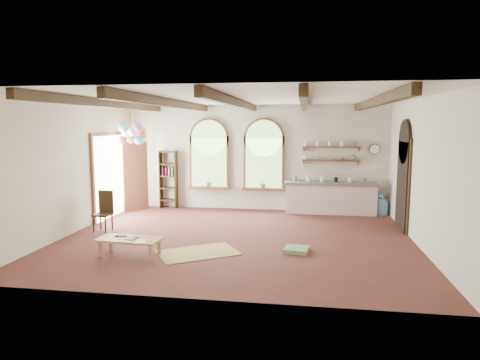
% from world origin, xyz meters
% --- Properties ---
extents(floor, '(8.00, 8.00, 0.00)m').
position_xyz_m(floor, '(0.00, 0.00, 0.00)').
color(floor, '#552923').
rests_on(floor, ground).
extents(ceiling_beams, '(6.20, 6.80, 0.18)m').
position_xyz_m(ceiling_beams, '(0.00, 0.00, 3.10)').
color(ceiling_beams, '#392912').
rests_on(ceiling_beams, ceiling).
extents(window_left, '(1.30, 0.28, 2.20)m').
position_xyz_m(window_left, '(-1.40, 3.43, 1.63)').
color(window_left, brown).
rests_on(window_left, floor).
extents(window_right, '(1.30, 0.28, 2.20)m').
position_xyz_m(window_right, '(0.30, 3.43, 1.63)').
color(window_right, brown).
rests_on(window_right, floor).
extents(left_doorway, '(0.10, 1.90, 2.50)m').
position_xyz_m(left_doorway, '(-3.95, 1.80, 1.15)').
color(left_doorway, brown).
rests_on(left_doorway, floor).
extents(right_doorway, '(0.10, 1.30, 2.40)m').
position_xyz_m(right_doorway, '(3.95, 1.50, 1.10)').
color(right_doorway, black).
rests_on(right_doorway, floor).
extents(kitchen_counter, '(2.68, 0.62, 0.94)m').
position_xyz_m(kitchen_counter, '(2.30, 3.20, 0.48)').
color(kitchen_counter, beige).
rests_on(kitchen_counter, floor).
extents(wall_shelf_lower, '(1.70, 0.24, 0.04)m').
position_xyz_m(wall_shelf_lower, '(2.30, 3.38, 1.55)').
color(wall_shelf_lower, brown).
rests_on(wall_shelf_lower, wall_back).
extents(wall_shelf_upper, '(1.70, 0.24, 0.04)m').
position_xyz_m(wall_shelf_upper, '(2.30, 3.38, 1.95)').
color(wall_shelf_upper, brown).
rests_on(wall_shelf_upper, wall_back).
extents(wall_clock, '(0.32, 0.04, 0.32)m').
position_xyz_m(wall_clock, '(3.55, 3.45, 1.90)').
color(wall_clock, black).
rests_on(wall_clock, wall_back).
extents(bookshelf, '(0.53, 0.32, 1.80)m').
position_xyz_m(bookshelf, '(-2.70, 3.32, 0.90)').
color(bookshelf, '#392912').
rests_on(bookshelf, floor).
extents(coffee_table, '(1.31, 0.69, 0.36)m').
position_xyz_m(coffee_table, '(-1.90, -1.62, 0.32)').
color(coffee_table, tan).
rests_on(coffee_table, floor).
extents(side_chair, '(0.42, 0.42, 0.99)m').
position_xyz_m(side_chair, '(-3.37, 0.22, 0.29)').
color(side_chair, '#392912').
rests_on(side_chair, floor).
extents(floor_mat, '(1.85, 1.67, 0.02)m').
position_xyz_m(floor_mat, '(-0.60, -1.23, 0.01)').
color(floor_mat, tan).
rests_on(floor_mat, floor).
extents(floor_cushion, '(0.55, 0.55, 0.08)m').
position_xyz_m(floor_cushion, '(1.40, -0.82, 0.04)').
color(floor_cushion, gray).
rests_on(floor_cushion, floor).
extents(water_jug_a, '(0.32, 0.32, 0.61)m').
position_xyz_m(water_jug_a, '(3.75, 3.20, 0.26)').
color(water_jug_a, '#5E99C9').
rests_on(water_jug_a, floor).
extents(water_jug_b, '(0.27, 0.27, 0.52)m').
position_xyz_m(water_jug_b, '(3.82, 3.20, 0.22)').
color(water_jug_b, '#5E99C9').
rests_on(water_jug_b, floor).
extents(balloon_cluster, '(0.84, 0.89, 1.16)m').
position_xyz_m(balloon_cluster, '(-3.41, 2.30, 2.34)').
color(balloon_cluster, white).
rests_on(balloon_cluster, floor).
extents(table_book, '(0.28, 0.31, 0.02)m').
position_xyz_m(table_book, '(-2.22, -1.48, 0.37)').
color(table_book, olive).
rests_on(table_book, coffee_table).
extents(tablet, '(0.21, 0.28, 0.01)m').
position_xyz_m(tablet, '(-1.84, -1.62, 0.37)').
color(tablet, black).
rests_on(tablet, coffee_table).
extents(potted_plant_left, '(0.27, 0.23, 0.30)m').
position_xyz_m(potted_plant_left, '(-1.40, 3.32, 0.85)').
color(potted_plant_left, '#598C4C').
rests_on(potted_plant_left, window_left).
extents(potted_plant_right, '(0.27, 0.23, 0.30)m').
position_xyz_m(potted_plant_right, '(0.30, 3.32, 0.85)').
color(potted_plant_right, '#598C4C').
rests_on(potted_plant_right, window_right).
extents(shelf_cup_a, '(0.12, 0.10, 0.10)m').
position_xyz_m(shelf_cup_a, '(1.55, 3.38, 1.62)').
color(shelf_cup_a, white).
rests_on(shelf_cup_a, wall_shelf_lower).
extents(shelf_cup_b, '(0.10, 0.10, 0.09)m').
position_xyz_m(shelf_cup_b, '(1.90, 3.38, 1.62)').
color(shelf_cup_b, beige).
rests_on(shelf_cup_b, wall_shelf_lower).
extents(shelf_bowl_a, '(0.22, 0.22, 0.05)m').
position_xyz_m(shelf_bowl_a, '(2.25, 3.38, 1.60)').
color(shelf_bowl_a, beige).
rests_on(shelf_bowl_a, wall_shelf_lower).
extents(shelf_bowl_b, '(0.20, 0.20, 0.06)m').
position_xyz_m(shelf_bowl_b, '(2.60, 3.38, 1.60)').
color(shelf_bowl_b, '#8C664C').
rests_on(shelf_bowl_b, wall_shelf_lower).
extents(shelf_vase, '(0.18, 0.18, 0.19)m').
position_xyz_m(shelf_vase, '(2.95, 3.38, 1.67)').
color(shelf_vase, slate).
rests_on(shelf_vase, wall_shelf_lower).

